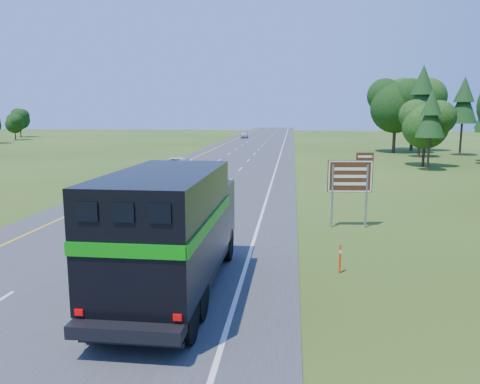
{
  "coord_description": "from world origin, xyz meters",
  "views": [
    {
      "loc": [
        7.18,
        -10.11,
        5.82
      ],
      "look_at": [
        4.36,
        15.1,
        1.52
      ],
      "focal_mm": 35.0,
      "sensor_mm": 36.0,
      "label": 1
    }
  ],
  "objects_px": {
    "horse_truck": "(172,228)",
    "far_car": "(244,135)",
    "white_suv": "(176,166)",
    "exit_sign": "(351,179)"
  },
  "relations": [
    {
      "from": "horse_truck",
      "to": "far_car",
      "type": "relative_size",
      "value": 2.2
    },
    {
      "from": "white_suv",
      "to": "exit_sign",
      "type": "relative_size",
      "value": 1.47
    },
    {
      "from": "horse_truck",
      "to": "white_suv",
      "type": "distance_m",
      "value": 30.13
    },
    {
      "from": "horse_truck",
      "to": "exit_sign",
      "type": "xyz_separation_m",
      "value": [
        6.72,
        9.84,
        0.29
      ]
    },
    {
      "from": "exit_sign",
      "to": "horse_truck",
      "type": "bearing_deg",
      "value": -129.1
    },
    {
      "from": "horse_truck",
      "to": "far_car",
      "type": "height_order",
      "value": "horse_truck"
    },
    {
      "from": "far_car",
      "to": "white_suv",
      "type": "bearing_deg",
      "value": -92.9
    },
    {
      "from": "far_car",
      "to": "horse_truck",
      "type": "bearing_deg",
      "value": -88.58
    },
    {
      "from": "white_suv",
      "to": "far_car",
      "type": "height_order",
      "value": "white_suv"
    },
    {
      "from": "white_suv",
      "to": "exit_sign",
      "type": "height_order",
      "value": "exit_sign"
    }
  ]
}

